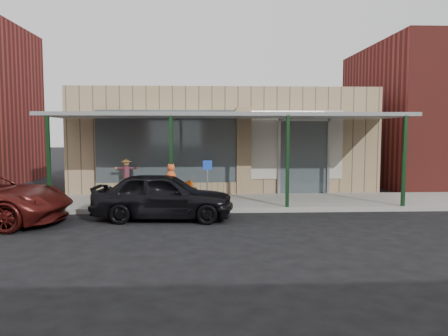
{
  "coord_description": "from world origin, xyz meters",
  "views": [
    {
      "loc": [
        -0.79,
        -11.26,
        2.5
      ],
      "look_at": [
        -0.16,
        2.6,
        1.34
      ],
      "focal_mm": 35.0,
      "sensor_mm": 36.0,
      "label": 1
    }
  ],
  "objects_px": {
    "barrel_scarecrow": "(127,184)",
    "barrel_pumpkin": "(189,192)",
    "handicap_sign": "(207,177)",
    "parked_sedan": "(163,196)"
  },
  "relations": [
    {
      "from": "barrel_scarecrow",
      "to": "barrel_pumpkin",
      "type": "xyz_separation_m",
      "value": [
        2.28,
        -0.85,
        -0.22
      ]
    },
    {
      "from": "barrel_pumpkin",
      "to": "parked_sedan",
      "type": "xyz_separation_m",
      "value": [
        -0.63,
        -2.68,
        0.28
      ]
    },
    {
      "from": "parked_sedan",
      "to": "barrel_scarecrow",
      "type": "bearing_deg",
      "value": 28.66
    },
    {
      "from": "barrel_scarecrow",
      "to": "parked_sedan",
      "type": "relative_size",
      "value": 0.34
    },
    {
      "from": "barrel_pumpkin",
      "to": "handicap_sign",
      "type": "height_order",
      "value": "handicap_sign"
    },
    {
      "from": "barrel_scarecrow",
      "to": "barrel_pumpkin",
      "type": "height_order",
      "value": "barrel_scarecrow"
    },
    {
      "from": "barrel_pumpkin",
      "to": "handicap_sign",
      "type": "distance_m",
      "value": 1.61
    },
    {
      "from": "handicap_sign",
      "to": "parked_sedan",
      "type": "bearing_deg",
      "value": -147.74
    },
    {
      "from": "barrel_scarecrow",
      "to": "handicap_sign",
      "type": "bearing_deg",
      "value": -44.23
    },
    {
      "from": "barrel_scarecrow",
      "to": "parked_sedan",
      "type": "height_order",
      "value": "parked_sedan"
    }
  ]
}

